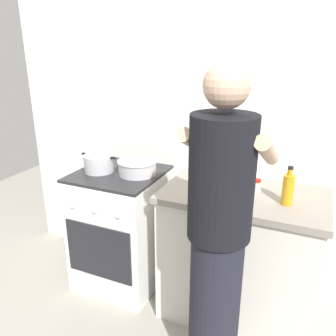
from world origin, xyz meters
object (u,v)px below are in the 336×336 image
object	(u,v)px
oil_bottle	(288,189)
person	(218,242)
stove_range	(121,228)
pot	(99,163)
utensil_crock	(216,164)
mixing_bowl	(137,167)
spice_bottle	(257,186)

from	to	relation	value
oil_bottle	person	size ratio (longest dim) A/B	0.13
stove_range	pot	size ratio (longest dim) A/B	3.23
utensil_crock	pot	bearing A→B (deg)	-165.60
pot	utensil_crock	world-z (taller)	utensil_crock
stove_range	mixing_bowl	distance (m)	0.53
stove_range	spice_bottle	world-z (taller)	spice_bottle
spice_bottle	mixing_bowl	bearing A→B (deg)	-178.87
mixing_bowl	person	xyz separation A→B (m)	(0.75, -0.57, -0.10)
stove_range	spice_bottle	size ratio (longest dim) A/B	10.57
stove_range	spice_bottle	xyz separation A→B (m)	(0.97, 0.04, 0.49)
stove_range	oil_bottle	bearing A→B (deg)	-3.06
pot	oil_bottle	size ratio (longest dim) A/B	1.22
pot	person	xyz separation A→B (m)	(1.03, -0.51, -0.10)
person	oil_bottle	bearing A→B (deg)	61.82
stove_range	spice_bottle	bearing A→B (deg)	2.49
pot	oil_bottle	distance (m)	1.29
utensil_crock	spice_bottle	world-z (taller)	utensil_crock
oil_bottle	mixing_bowl	bearing A→B (deg)	175.06
spice_bottle	oil_bottle	bearing A→B (deg)	-29.23
utensil_crock	stove_range	bearing A→B (deg)	-165.42
pot	spice_bottle	world-z (taller)	pot
mixing_bowl	oil_bottle	distance (m)	1.02
stove_range	spice_bottle	distance (m)	1.09
pot	stove_range	bearing A→B (deg)	13.53
utensil_crock	spice_bottle	bearing A→B (deg)	-23.11
pot	mixing_bowl	xyz separation A→B (m)	(0.28, 0.06, -0.01)
spice_bottle	pot	bearing A→B (deg)	-176.09
mixing_bowl	spice_bottle	size ratio (longest dim) A/B	3.29
mixing_bowl	spice_bottle	xyz separation A→B (m)	(0.83, 0.02, -0.01)
person	utensil_crock	bearing A→B (deg)	107.90
oil_bottle	spice_bottle	bearing A→B (deg)	150.77
utensil_crock	person	xyz separation A→B (m)	(0.23, -0.72, -0.14)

